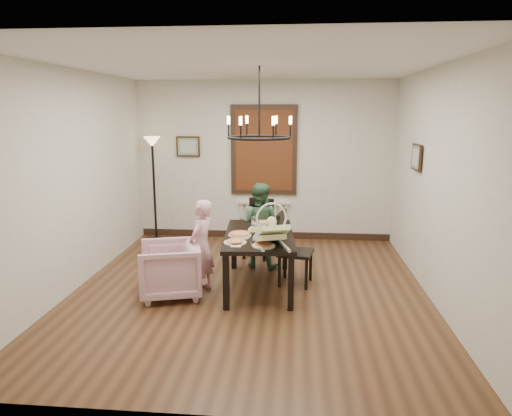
% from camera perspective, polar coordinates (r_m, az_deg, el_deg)
% --- Properties ---
extents(room_shell, '(4.51, 5.00, 2.81)m').
position_cam_1_polar(room_shell, '(5.98, -0.48, 3.67)').
color(room_shell, brown).
rests_on(room_shell, ground).
extents(dining_table, '(0.98, 1.60, 0.72)m').
position_cam_1_polar(dining_table, '(5.90, 0.39, -4.02)').
color(dining_table, black).
rests_on(dining_table, room_shell).
extents(chair_far, '(0.49, 0.49, 0.92)m').
position_cam_1_polar(chair_far, '(7.15, 0.20, -2.62)').
color(chair_far, black).
rests_on(chair_far, room_shell).
extents(chair_right, '(0.50, 0.50, 0.98)m').
position_cam_1_polar(chair_right, '(6.07, 4.98, -5.05)').
color(chair_right, black).
rests_on(chair_right, room_shell).
extents(armchair, '(0.91, 0.90, 0.68)m').
position_cam_1_polar(armchair, '(5.82, -10.70, -7.55)').
color(armchair, '#DBA7AF').
rests_on(armchair, room_shell).
extents(elderly_woman, '(0.33, 0.41, 0.99)m').
position_cam_1_polar(elderly_woman, '(5.84, -6.80, -5.75)').
color(elderly_woman, '#D697A0').
rests_on(elderly_woman, room_shell).
extents(seated_man, '(0.59, 0.51, 1.04)m').
position_cam_1_polar(seated_man, '(6.71, 0.40, -3.06)').
color(seated_man, '#3A623E').
rests_on(seated_man, room_shell).
extents(baby_bouncer, '(0.54, 0.63, 0.35)m').
position_cam_1_polar(baby_bouncer, '(5.30, 1.90, -2.97)').
color(baby_bouncer, beige).
rests_on(baby_bouncer, dining_table).
extents(salad_bowl, '(0.31, 0.31, 0.08)m').
position_cam_1_polar(salad_bowl, '(5.86, 0.28, -2.88)').
color(salad_bowl, white).
rests_on(salad_bowl, dining_table).
extents(pizza_platter, '(0.30, 0.30, 0.04)m').
position_cam_1_polar(pizza_platter, '(5.77, -2.01, -3.31)').
color(pizza_platter, tan).
rests_on(pizza_platter, dining_table).
extents(drinking_glass, '(0.06, 0.06, 0.13)m').
position_cam_1_polar(drinking_glass, '(5.95, 0.10, -2.38)').
color(drinking_glass, silver).
rests_on(drinking_glass, dining_table).
extents(window_blinds, '(1.00, 0.03, 1.40)m').
position_cam_1_polar(window_blinds, '(8.03, 1.00, 7.26)').
color(window_blinds, brown).
rests_on(window_blinds, room_shell).
extents(radiator, '(0.92, 0.12, 0.62)m').
position_cam_1_polar(radiator, '(8.25, 0.98, -1.41)').
color(radiator, silver).
rests_on(radiator, room_shell).
extents(picture_back, '(0.42, 0.03, 0.36)m').
position_cam_1_polar(picture_back, '(8.24, -8.48, 7.61)').
color(picture_back, black).
rests_on(picture_back, room_shell).
extents(picture_right, '(0.03, 0.42, 0.36)m').
position_cam_1_polar(picture_right, '(6.65, 19.42, 6.01)').
color(picture_right, black).
rests_on(picture_right, room_shell).
extents(floor_lamp, '(0.30, 0.30, 1.80)m').
position_cam_1_polar(floor_lamp, '(8.18, -12.59, 2.11)').
color(floor_lamp, black).
rests_on(floor_lamp, room_shell).
extents(chandelier, '(0.80, 0.80, 0.04)m').
position_cam_1_polar(chandelier, '(5.67, 0.41, 8.81)').
color(chandelier, black).
rests_on(chandelier, room_shell).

